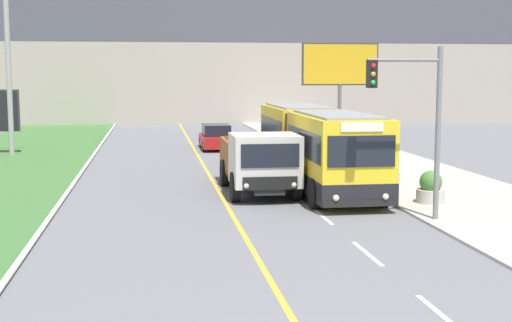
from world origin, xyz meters
TOP-DOWN VIEW (x-y plane):
  - apartment_block_background at (0.00, 58.06)m, footprint 80.00×8.04m
  - city_bus at (3.96, 18.67)m, footprint 2.61×12.66m
  - dump_truck at (1.43, 16.49)m, footprint 2.43×6.31m
  - car_distant at (1.30, 32.88)m, footprint 1.80×4.30m
  - utility_pole_far at (-9.95, 31.01)m, footprint 1.80×0.28m
  - traffic_light_mast at (5.21, 11.20)m, footprint 2.28×0.32m
  - billboard_large at (9.32, 35.02)m, footprint 4.87×0.24m
  - planter_round_near at (6.82, 13.83)m, footprint 0.95×0.95m
  - planter_round_second at (6.83, 18.17)m, footprint 0.87×0.87m

SIDE VIEW (x-z plane):
  - planter_round_second at x=6.83m, z-range 0.02..1.09m
  - planter_round_near at x=6.82m, z-range 0.01..1.10m
  - car_distant at x=1.30m, z-range -0.04..1.41m
  - dump_truck at x=1.43m, z-range 0.03..2.34m
  - city_bus at x=3.96m, z-range 0.02..3.05m
  - traffic_light_mast at x=5.21m, z-range 0.74..5.93m
  - billboard_large at x=9.32m, z-range 1.62..7.92m
  - utility_pole_far at x=-9.95m, z-range 0.05..9.51m
  - apartment_block_background at x=0.00m, z-range 0.00..20.59m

